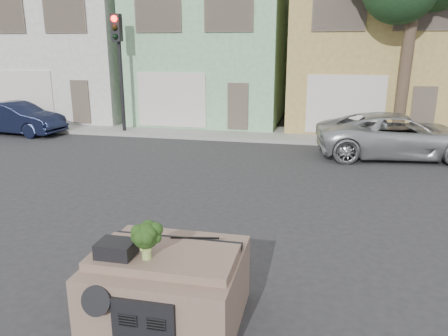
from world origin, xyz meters
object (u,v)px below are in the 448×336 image
(broccoli, at_px, (146,241))
(navy_sedan, at_px, (19,134))
(traffic_signal, at_px, (120,76))
(silver_pickup, at_px, (395,157))

(broccoli, bearing_deg, navy_sedan, 132.60)
(navy_sedan, relative_size, traffic_signal, 0.84)
(silver_pickup, bearing_deg, navy_sedan, 79.81)
(navy_sedan, relative_size, silver_pickup, 0.77)
(broccoli, bearing_deg, traffic_signal, 116.27)
(navy_sedan, distance_m, silver_pickup, 15.74)
(navy_sedan, relative_size, broccoli, 8.52)
(traffic_signal, relative_size, broccoli, 10.19)
(silver_pickup, xyz_separation_m, broccoli, (-4.81, -11.05, 1.37))
(navy_sedan, xyz_separation_m, silver_pickup, (15.72, -0.82, 0.00))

